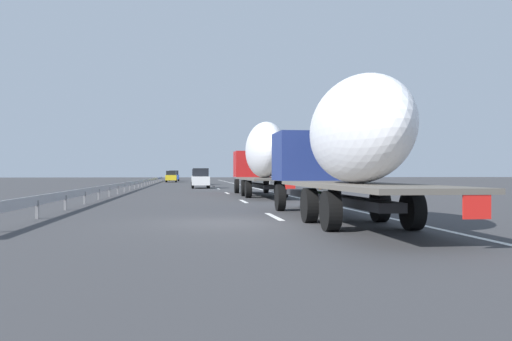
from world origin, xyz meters
name	(u,v)px	position (x,y,z in m)	size (l,w,h in m)	color
ground_plane	(198,187)	(40.00, 0.00, 0.00)	(260.00, 260.00, 0.00)	#38383A
lane_stripe_0	(274,217)	(2.00, -1.80, 0.00)	(3.20, 0.20, 0.01)	white
lane_stripe_1	(244,201)	(11.94, -1.80, 0.00)	(3.20, 0.20, 0.01)	white
lane_stripe_2	(227,193)	(23.67, -1.80, 0.00)	(3.20, 0.20, 0.01)	white
lane_stripe_3	(218,189)	(34.76, -1.80, 0.00)	(3.20, 0.20, 0.01)	white
lane_stripe_4	(214,186)	(43.91, -1.80, 0.00)	(3.20, 0.20, 0.01)	white
lane_stripe_5	(214,186)	(44.00, -1.80, 0.00)	(3.20, 0.20, 0.01)	white
lane_stripe_6	(207,183)	(62.49, -1.80, 0.00)	(3.20, 0.20, 0.01)	white
lane_stripe_7	(206,182)	(69.33, -1.80, 0.00)	(3.20, 0.20, 0.01)	white
edge_line_right	(246,186)	(45.00, -5.50, 0.00)	(110.00, 0.20, 0.01)	white
truck_lead	(262,155)	(17.87, -3.60, 2.62)	(14.30, 2.55, 4.63)	#B21919
truck_trailing	(343,144)	(-0.15, -3.60, 2.39)	(14.04, 2.55, 4.22)	navy
car_white_van	(200,178)	(36.72, -0.15, 0.97)	(4.03, 1.73, 1.95)	white
car_blue_sedan	(174,176)	(85.51, 3.58, 0.97)	(4.08, 1.91, 1.96)	#28479E
car_silver_hatch	(198,177)	(52.40, -0.26, 0.98)	(4.00, 1.77, 1.98)	#ADB2B7
car_yellow_coupe	(171,176)	(72.20, 3.70, 0.93)	(4.75, 1.76, 1.85)	gold
road_sign	(270,165)	(34.58, -6.70, 2.27)	(0.10, 0.90, 3.29)	gray
tree_0	(255,162)	(80.90, -11.17, 3.46)	(2.88, 2.88, 5.63)	#472D19
tree_1	(289,156)	(51.96, -11.89, 3.73)	(3.98, 3.98, 5.60)	#472D19
tree_2	(320,144)	(31.77, -10.94, 4.11)	(3.60, 3.60, 6.82)	#472D19
tree_3	(268,159)	(66.82, -11.44, 3.66)	(2.84, 2.84, 6.08)	#472D19
guardrail_median	(142,181)	(43.00, 6.00, 0.58)	(94.00, 0.10, 0.76)	#9EA0A5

